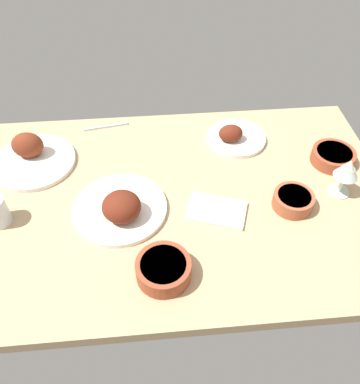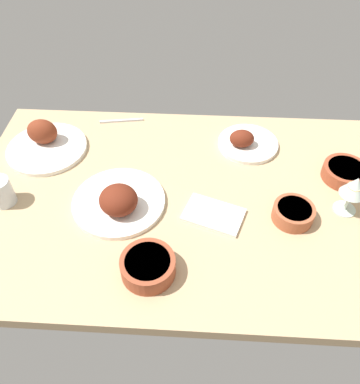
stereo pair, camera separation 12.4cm
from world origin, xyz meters
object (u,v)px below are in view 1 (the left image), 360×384
Objects in this scene: plate_center_main at (32,156)px; plate_far_side at (234,136)px; wine_glass at (348,170)px; plate_near_viewer at (121,208)px; fork_loose at (106,127)px; folded_napkin at (217,211)px; bowl_onions at (163,269)px; bowl_soup at (293,200)px; bowl_pasta at (333,156)px.

plate_center_main is 73.40cm from plate_far_side.
plate_center_main is 105.65cm from wine_glass.
plate_near_viewer reaches higher than fork_loose.
plate_far_side is at bearing 70.79° from folded_napkin.
plate_near_viewer is 1.34× the size of plate_far_side.
fork_loose is (-18.51, 67.73, -2.69)cm from bowl_onions.
plate_center_main reaches higher than fork_loose.
folded_napkin is at bearing -179.07° from bowl_soup.
bowl_soup is (42.13, 21.56, -0.40)cm from bowl_onions.
plate_center_main is at bearing -176.04° from plate_far_side.
bowl_soup is at bearing -46.51° from fork_loose.
bowl_pasta is 1.06× the size of wine_glass.
bowl_pasta is 0.83× the size of folded_napkin.
wine_glass reaches higher than fork_loose.
wine_glass is (71.00, 3.15, 6.81)cm from plate_near_viewer.
plate_center_main is 106.00cm from bowl_pasta.
bowl_pasta is 16.71cm from wine_glass.
plate_near_viewer reaches higher than folded_napkin.
bowl_onions is 1.20× the size of bowl_soup.
bowl_onions reaches higher than folded_napkin.
plate_near_viewer is 2.35× the size of bowl_soup.
folded_napkin is at bearing -109.21° from plate_far_side.
plate_near_viewer is 45.42cm from fork_loose.
bowl_soup is (85.53, -28.65, -0.06)cm from plate_center_main.
fork_loose is (-36.44, 46.57, -0.20)cm from folded_napkin.
bowl_onions is at bearing -49.16° from plate_center_main.
bowl_soup is (53.93, -1.34, -0.42)cm from plate_near_viewer.
folded_napkin is (-24.20, -0.39, -2.09)cm from bowl_soup.
wine_glass is at bearing 6.75° from folded_napkin.
bowl_soup is at bearing -136.25° from bowl_pasta.
plate_far_side is 1.46× the size of bowl_onions.
bowl_pasta is 0.87× the size of fork_loose.
plate_center_main is at bearing 174.88° from bowl_pasta.
fork_loose is (24.89, 17.52, -2.35)cm from plate_center_main.
bowl_soup is at bearing -18.52° from plate_center_main.
wine_glass is (17.07, 4.49, 7.24)cm from bowl_soup.
wine_glass reaches higher than plate_near_viewer.
plate_near_viewer reaches higher than bowl_soup.
bowl_pasta is (105.58, -9.46, -0.19)cm from plate_center_main.
plate_near_viewer is 1.99× the size of bowl_pasta.
plate_far_side is at bearing 3.96° from plate_center_main.
plate_near_viewer reaches higher than plate_far_side.
folded_napkin is at bearing -3.34° from plate_near_viewer.
bowl_soup reaches higher than bowl_pasta.
folded_napkin is 59.13cm from fork_loose.
wine_glass is at bearing 23.75° from bowl_onions.
bowl_onions is (-29.81, -55.28, 1.08)cm from plate_far_side.
wine_glass is 0.82× the size of fork_loose.
fork_loose is at bearing 128.04° from folded_napkin.
plate_near_viewer is 53.95cm from bowl_soup.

